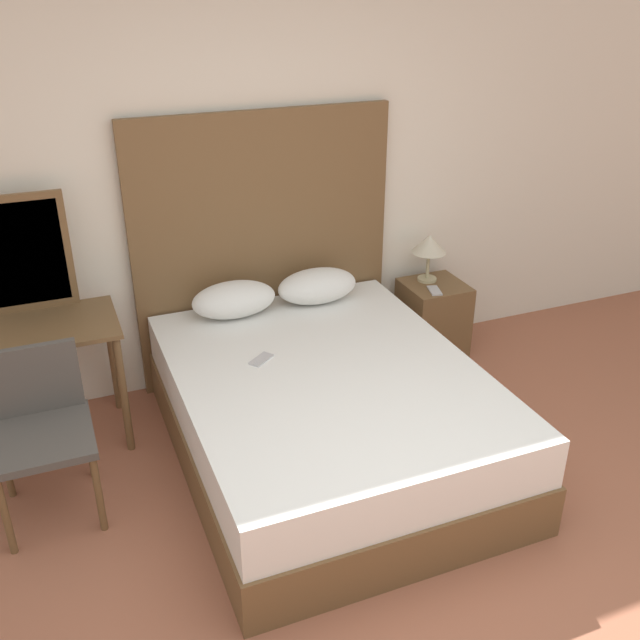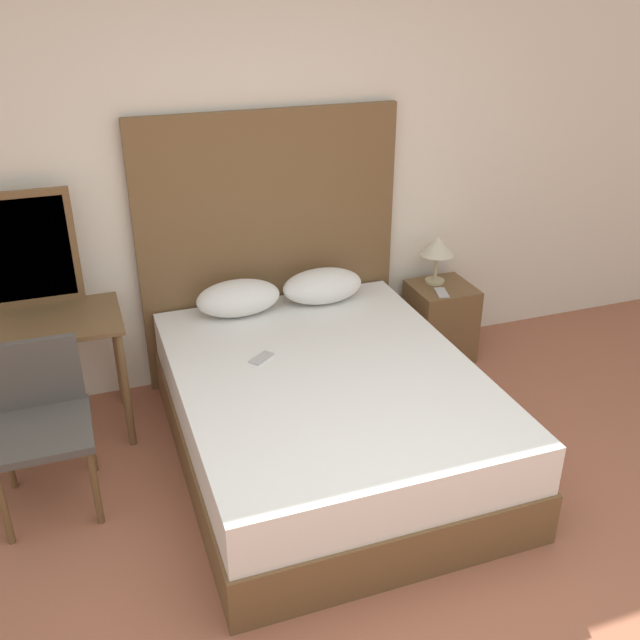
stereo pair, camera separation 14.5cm
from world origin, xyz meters
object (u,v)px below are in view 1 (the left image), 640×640
at_px(vanity_desk, 40,349).
at_px(phone_on_nightstand, 435,290).
at_px(table_lamp, 429,246).
at_px(chair, 40,422).
at_px(phone_on_bed, 261,359).
at_px(nightstand, 432,319).
at_px(bed, 327,414).

bearing_deg(vanity_desk, phone_on_nightstand, 0.33).
bearing_deg(table_lamp, chair, -163.95).
relative_size(table_lamp, vanity_desk, 0.39).
xyz_separation_m(phone_on_bed, nightstand, (1.43, 0.58, -0.29)).
bearing_deg(table_lamp, phone_on_nightstand, -103.64).
height_order(bed, phone_on_nightstand, bed).
height_order(phone_on_bed, phone_on_nightstand, phone_on_bed).
bearing_deg(chair, phone_on_bed, 3.68).
relative_size(bed, phone_on_bed, 12.60).
xyz_separation_m(table_lamp, chair, (-2.57, -0.74, -0.29)).
height_order(phone_on_nightstand, vanity_desk, vanity_desk).
xyz_separation_m(nightstand, table_lamp, (-0.02, 0.08, 0.52)).
height_order(nightstand, table_lamp, table_lamp).
distance_m(phone_on_nightstand, vanity_desk, 2.48).
bearing_deg(phone_on_nightstand, phone_on_bed, -160.51).
bearing_deg(phone_on_nightstand, chair, -167.51).
height_order(bed, table_lamp, table_lamp).
bearing_deg(phone_on_bed, table_lamp, 25.18).
height_order(vanity_desk, chair, chair).
bearing_deg(phone_on_bed, chair, -176.32).
xyz_separation_m(bed, phone_on_bed, (-0.29, 0.23, 0.28)).
xyz_separation_m(bed, vanity_desk, (-1.40, 0.70, 0.34)).
xyz_separation_m(bed, chair, (-1.45, 0.16, 0.22)).
xyz_separation_m(bed, phone_on_nightstand, (1.08, 0.72, 0.26)).
relative_size(nightstand, phone_on_nightstand, 3.25).
bearing_deg(bed, phone_on_bed, 141.69).
xyz_separation_m(table_lamp, phone_on_nightstand, (-0.04, -0.18, -0.25)).
bearing_deg(nightstand, phone_on_nightstand, -122.12).
bearing_deg(phone_on_nightstand, vanity_desk, -179.67).
distance_m(nightstand, vanity_desk, 2.57).
height_order(bed, phone_on_bed, phone_on_bed).
height_order(phone_on_bed, chair, chair).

